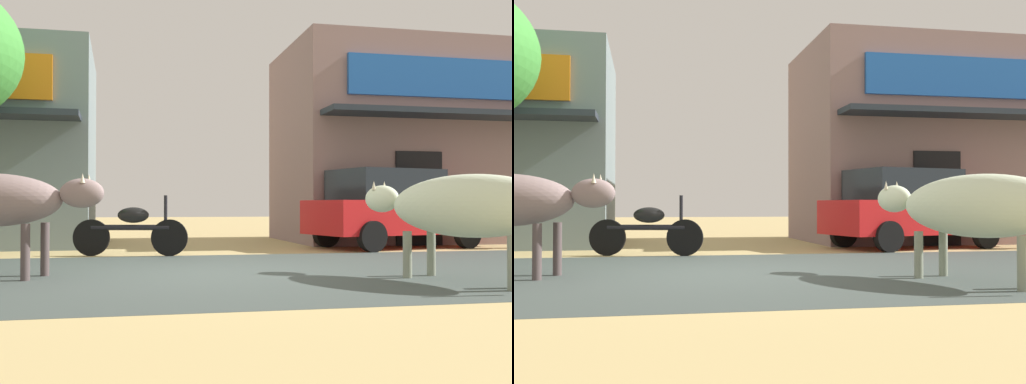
% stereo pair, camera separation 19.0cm
% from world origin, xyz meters
% --- Properties ---
extents(ground, '(80.00, 80.00, 0.00)m').
position_xyz_m(ground, '(0.00, 0.00, 0.00)').
color(ground, tan).
extents(asphalt_road, '(72.00, 6.05, 0.00)m').
position_xyz_m(asphalt_road, '(0.00, 0.00, 0.00)').
color(asphalt_road, '#3D4743').
rests_on(asphalt_road, ground).
extents(storefront_right_club, '(7.73, 5.01, 4.83)m').
position_xyz_m(storefront_right_club, '(6.74, 6.80, 2.42)').
color(storefront_right_club, gray).
rests_on(storefront_right_club, ground).
extents(parked_hatchback_car, '(4.02, 2.48, 1.64)m').
position_xyz_m(parked_hatchback_car, '(4.44, 4.17, 0.84)').
color(parked_hatchback_car, red).
rests_on(parked_hatchback_car, ground).
extents(parked_motorcycle, '(2.00, 0.54, 1.07)m').
position_xyz_m(parked_motorcycle, '(-0.98, 3.16, 0.48)').
color(parked_motorcycle, black).
rests_on(parked_motorcycle, ground).
extents(cow_far_dark, '(1.48, 2.71, 1.26)m').
position_xyz_m(cow_far_dark, '(2.75, -1.53, 0.88)').
color(cow_far_dark, beige).
rests_on(cow_far_dark, ground).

